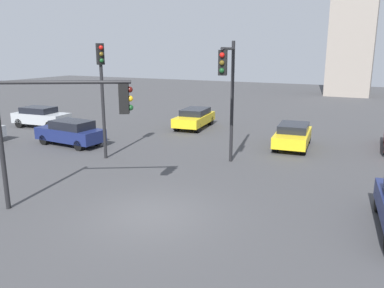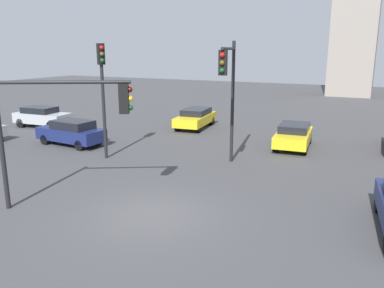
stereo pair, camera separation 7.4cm
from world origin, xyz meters
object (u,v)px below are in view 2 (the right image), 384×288
object	(u,v)px
traffic_light_2	(65,113)
car_4	(42,116)
car_2	(294,135)
traffic_light_1	(102,80)
traffic_light_0	(228,81)
car_5	(71,132)
car_7	(195,118)

from	to	relation	value
traffic_light_2	car_4	world-z (taller)	traffic_light_2
car_2	car_4	world-z (taller)	car_4
traffic_light_2	car_2	world-z (taller)	traffic_light_2
traffic_light_1	car_2	size ratio (longest dim) A/B	1.38
traffic_light_0	traffic_light_1	size ratio (longest dim) A/B	1.02
car_2	car_5	size ratio (longest dim) A/B	0.98
car_5	traffic_light_1	bearing A→B (deg)	162.83
traffic_light_0	car_2	xyz separation A→B (m)	(1.89, 5.50, -3.33)
traffic_light_0	car_4	bearing A→B (deg)	-114.40
car_4	car_5	size ratio (longest dim) A/B	0.98
traffic_light_0	traffic_light_1	xyz separation A→B (m)	(-6.19, -0.96, -0.10)
traffic_light_1	car_7	size ratio (longest dim) A/B	1.29
car_5	car_7	world-z (taller)	car_5
car_5	car_7	bearing A→B (deg)	-114.63
car_2	traffic_light_1	bearing A→B (deg)	-56.44
car_5	car_7	distance (m)	8.83
traffic_light_1	car_4	distance (m)	10.74
traffic_light_2	car_5	size ratio (longest dim) A/B	1.09
car_4	car_7	bearing A→B (deg)	20.86
car_4	car_5	distance (m)	6.47
traffic_light_1	traffic_light_2	xyz separation A→B (m)	(2.90, -5.59, -0.59)
traffic_light_1	car_5	distance (m)	4.96
traffic_light_1	car_7	distance (m)	9.70
traffic_light_1	traffic_light_2	size ratio (longest dim) A/B	1.25
traffic_light_2	car_7	bearing A→B (deg)	69.12
car_2	car_7	xyz separation A→B (m)	(-7.42, 2.67, 0.02)
traffic_light_2	car_7	size ratio (longest dim) A/B	1.04
traffic_light_0	car_7	xyz separation A→B (m)	(-5.53, 8.17, -3.31)
traffic_light_0	traffic_light_1	world-z (taller)	traffic_light_0
car_2	car_7	world-z (taller)	car_7
traffic_light_0	car_7	distance (m)	10.41
traffic_light_0	car_2	bearing A→B (deg)	149.60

